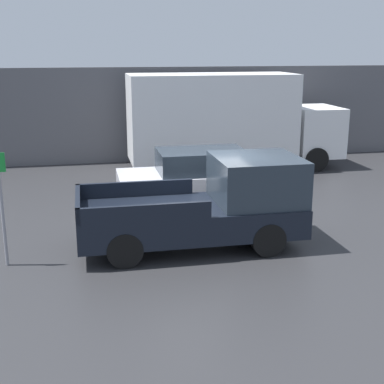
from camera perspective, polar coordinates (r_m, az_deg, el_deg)
ground_plane at (r=13.42m, az=1.14°, el=-4.41°), size 60.00×60.00×0.00m
building_wall at (r=21.76m, az=-4.15°, el=8.23°), size 28.00×0.15×3.75m
pickup_truck at (r=12.37m, az=2.04°, el=-1.44°), size 5.11×2.13×2.07m
car at (r=15.60m, az=0.66°, el=1.54°), size 4.57×1.89×1.64m
delivery_truck at (r=20.14m, az=3.72°, el=7.70°), size 8.01×2.40×3.57m
parking_sign at (r=11.73m, az=-19.67°, el=-0.90°), size 0.30×0.07×2.55m
newspaper_box at (r=22.51m, az=6.23°, el=5.05°), size 0.45×0.40×1.13m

